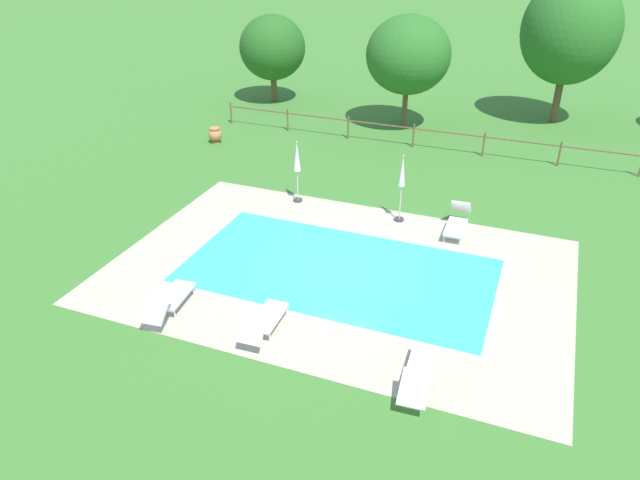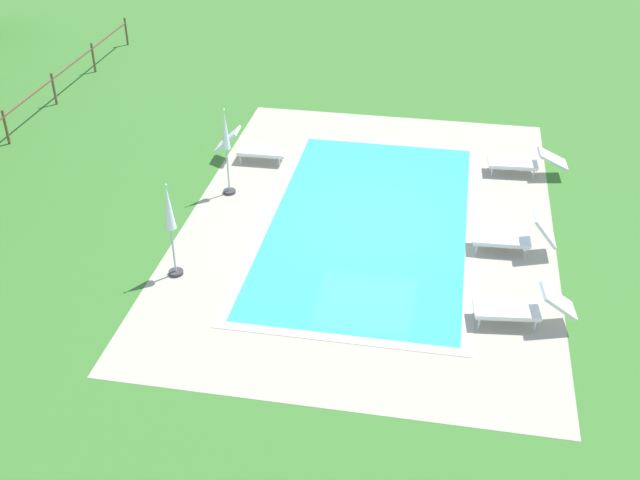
% 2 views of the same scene
% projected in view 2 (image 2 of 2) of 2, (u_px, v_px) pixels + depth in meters
% --- Properties ---
extents(ground_plane, '(160.00, 160.00, 0.00)m').
position_uv_depth(ground_plane, '(369.00, 222.00, 19.26)').
color(ground_plane, '#3D752D').
extents(pool_deck_paving, '(12.95, 8.81, 0.01)m').
position_uv_depth(pool_deck_paving, '(369.00, 222.00, 19.25)').
color(pool_deck_paving, '#B2A893').
rests_on(pool_deck_paving, ground).
extents(swimming_pool_water, '(8.83, 4.69, 0.01)m').
position_uv_depth(swimming_pool_water, '(369.00, 222.00, 19.25)').
color(swimming_pool_water, '#38C6D1').
rests_on(swimming_pool_water, ground).
extents(pool_coping_rim, '(9.31, 5.17, 0.01)m').
position_uv_depth(pool_coping_rim, '(369.00, 222.00, 19.25)').
color(pool_coping_rim, '#C0B59F').
rests_on(pool_coping_rim, ground).
extents(sun_lounger_north_near_steps, '(0.83, 2.06, 0.84)m').
position_uv_depth(sun_lounger_north_near_steps, '(521.00, 308.00, 15.72)').
color(sun_lounger_north_near_steps, white).
rests_on(sun_lounger_north_near_steps, ground).
extents(sun_lounger_north_mid, '(0.68, 1.87, 1.00)m').
position_uv_depth(sun_lounger_north_mid, '(514.00, 236.00, 17.95)').
color(sun_lounger_north_mid, white).
rests_on(sun_lounger_north_mid, ground).
extents(sun_lounger_north_far, '(0.63, 1.95, 0.92)m').
position_uv_depth(sun_lounger_north_far, '(252.00, 148.00, 21.89)').
color(sun_lounger_north_far, white).
rests_on(sun_lounger_north_far, ground).
extents(sun_lounger_north_end, '(0.73, 2.11, 0.71)m').
position_uv_depth(sun_lounger_north_end, '(524.00, 162.00, 21.22)').
color(sun_lounger_north_end, white).
rests_on(sun_lounger_north_end, ground).
extents(patio_umbrella_closed_row_west, '(0.32, 0.32, 2.25)m').
position_uv_depth(patio_umbrella_closed_row_west, '(169.00, 216.00, 16.58)').
color(patio_umbrella_closed_row_west, '#383838').
rests_on(patio_umbrella_closed_row_west, ground).
extents(patio_umbrella_closed_row_mid_west, '(0.32, 0.32, 2.35)m').
position_uv_depth(patio_umbrella_closed_row_mid_west, '(226.00, 141.00, 19.71)').
color(patio_umbrella_closed_row_mid_west, '#383838').
rests_on(patio_umbrella_closed_row_mid_west, ground).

